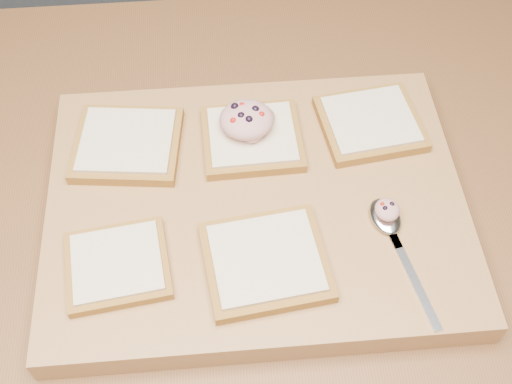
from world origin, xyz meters
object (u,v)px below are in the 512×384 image
bread_far_center (252,138)px  cutting_board (256,206)px  tuna_salad_dollop (247,119)px  spoon (389,225)px

bread_far_center → cutting_board: bearing=-91.5°
tuna_salad_dollop → spoon: size_ratio=0.39×
bread_far_center → spoon: (0.15, -0.14, -0.00)m
cutting_board → tuna_salad_dollop: 0.11m
spoon → cutting_board: bearing=159.5°
spoon → bread_far_center: bearing=136.2°
bread_far_center → tuna_salad_dollop: tuna_salad_dollop is taller
cutting_board → spoon: (0.15, -0.06, 0.02)m
tuna_salad_dollop → spoon: (0.15, -0.15, -0.03)m
cutting_board → bread_far_center: 0.09m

